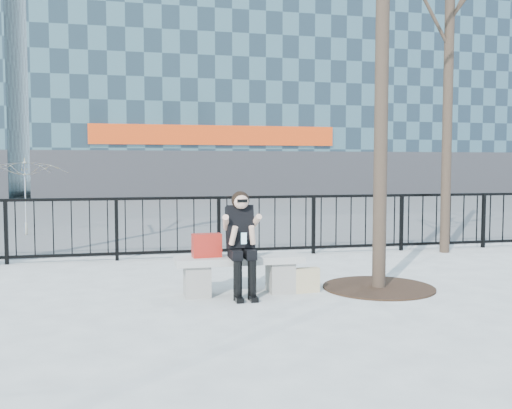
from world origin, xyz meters
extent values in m
plane|color=gray|center=(0.00, 0.00, 0.00)|extent=(120.00, 120.00, 0.00)
cube|color=#474747|center=(0.00, 15.00, 0.00)|extent=(60.00, 23.00, 0.01)
cube|color=black|center=(0.00, 3.00, 1.08)|extent=(14.00, 0.05, 0.05)
cube|color=black|center=(0.00, 3.00, 0.12)|extent=(14.00, 0.05, 0.05)
cube|color=#2D2D30|center=(3.00, 21.96, 1.20)|extent=(18.00, 0.08, 2.40)
cube|color=#BC350C|center=(3.00, 21.90, 3.20)|extent=(12.60, 0.12, 1.00)
cube|color=#45686E|center=(20.00, 27.00, 10.00)|extent=(16.00, 10.00, 20.00)
cube|color=#2D2D30|center=(20.00, 21.96, 1.20)|extent=(16.00, 0.08, 2.40)
cylinder|color=black|center=(1.90, -0.10, 3.75)|extent=(0.18, 0.18, 7.50)
cylinder|color=black|center=(4.50, 2.60, 3.50)|extent=(0.18, 0.18, 7.00)
cylinder|color=black|center=(1.90, -0.10, 0.01)|extent=(1.50, 1.50, 0.02)
cube|color=slate|center=(-0.55, 0.00, 0.20)|extent=(0.32, 0.38, 0.40)
cube|color=slate|center=(0.55, 0.00, 0.20)|extent=(0.32, 0.38, 0.40)
cube|color=gray|center=(0.00, 0.00, 0.45)|extent=(1.65, 0.46, 0.09)
cube|color=#A31C14|center=(-0.42, 0.02, 0.64)|extent=(0.38, 0.20, 0.30)
cube|color=beige|center=(0.87, -0.11, 0.16)|extent=(0.35, 0.16, 0.32)
imported|color=yellow|center=(-3.77, 7.12, 0.92)|extent=(2.35, 2.38, 1.84)
camera|label=1|loc=(-1.38, -7.17, 1.66)|focal=40.00mm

